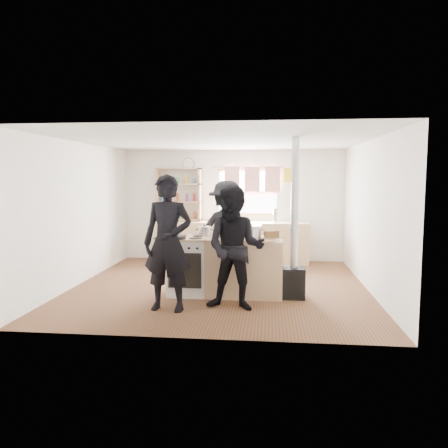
{
  "coord_description": "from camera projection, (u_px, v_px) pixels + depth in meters",
  "views": [
    {
      "loc": [
        0.85,
        -7.38,
        1.87
      ],
      "look_at": [
        0.08,
        -0.1,
        1.1
      ],
      "focal_mm": 35.0,
      "sensor_mm": 36.0,
      "label": 1
    }
  ],
  "objects": [
    {
      "name": "ground",
      "position": [
        220.0,
        286.0,
        7.58
      ],
      "size": [
        5.0,
        5.0,
        0.01
      ],
      "primitive_type": "cube",
      "color": "brown",
      "rests_on": "ground"
    },
    {
      "name": "back_counter",
      "position": [
        231.0,
        242.0,
        9.73
      ],
      "size": [
        3.4,
        0.55,
        0.9
      ],
      "primitive_type": "cube",
      "color": "tan",
      "rests_on": "ground"
    },
    {
      "name": "shelving_unit",
      "position": [
        179.0,
        194.0,
        9.86
      ],
      "size": [
        1.0,
        0.28,
        1.2
      ],
      "color": "tan",
      "rests_on": "back_counter"
    },
    {
      "name": "thermos",
      "position": [
        275.0,
        216.0,
        9.56
      ],
      "size": [
        0.1,
        0.1,
        0.29
      ],
      "primitive_type": "cylinder",
      "color": "silver",
      "rests_on": "back_counter"
    },
    {
      "name": "cooking_island",
      "position": [
        225.0,
        266.0,
        6.97
      ],
      "size": [
        1.97,
        0.64,
        0.93
      ],
      "color": "silver",
      "rests_on": "ground"
    },
    {
      "name": "skillet_greens",
      "position": [
        175.0,
        237.0,
        6.79
      ],
      "size": [
        0.45,
        0.45,
        0.05
      ],
      "color": "black",
      "rests_on": "cooking_island"
    },
    {
      "name": "roast_tray",
      "position": [
        226.0,
        235.0,
        6.89
      ],
      "size": [
        0.4,
        0.36,
        0.07
      ],
      "color": "silver",
      "rests_on": "cooking_island"
    },
    {
      "name": "stockpot_stove",
      "position": [
        204.0,
        231.0,
        7.13
      ],
      "size": [
        0.22,
        0.22,
        0.18
      ],
      "color": "#BBBBBE",
      "rests_on": "cooking_island"
    },
    {
      "name": "stockpot_counter",
      "position": [
        251.0,
        232.0,
        6.84
      ],
      "size": [
        0.31,
        0.31,
        0.23
      ],
      "color": "#B0B0B2",
      "rests_on": "cooking_island"
    },
    {
      "name": "bread_board",
      "position": [
        271.0,
        235.0,
        6.84
      ],
      "size": [
        0.33,
        0.27,
        0.12
      ],
      "color": "tan",
      "rests_on": "cooking_island"
    },
    {
      "name": "flue_heater",
      "position": [
        294.0,
        257.0,
        6.79
      ],
      "size": [
        0.35,
        0.35,
        2.5
      ],
      "color": "black",
      "rests_on": "ground"
    },
    {
      "name": "person_near_left",
      "position": [
        168.0,
        243.0,
        6.13
      ],
      "size": [
        0.75,
        0.53,
        1.93
      ],
      "primitive_type": "imported",
      "rotation": [
        0.0,
        0.0,
        -0.1
      ],
      "color": "black",
      "rests_on": "ground"
    },
    {
      "name": "person_near_right",
      "position": [
        235.0,
        248.0,
        6.16
      ],
      "size": [
        0.93,
        0.77,
        1.76
      ],
      "primitive_type": "imported",
      "rotation": [
        0.0,
        0.0,
        -0.12
      ],
      "color": "black",
      "rests_on": "ground"
    },
    {
      "name": "person_far",
      "position": [
        227.0,
        232.0,
        7.83
      ],
      "size": [
        1.34,
        1.03,
        1.82
      ],
      "primitive_type": "imported",
      "rotation": [
        0.0,
        0.0,
        2.8
      ],
      "color": "black",
      "rests_on": "ground"
    }
  ]
}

